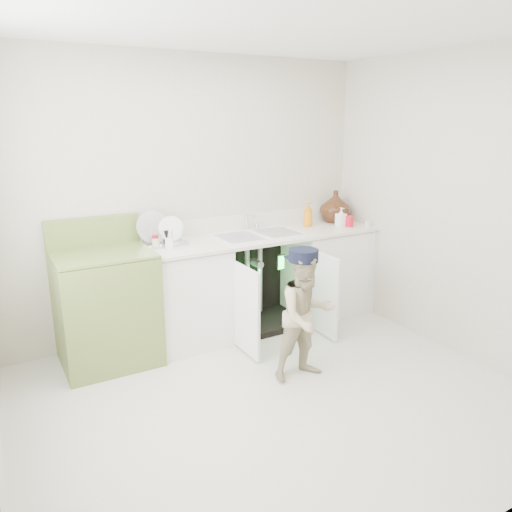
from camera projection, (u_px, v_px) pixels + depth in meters
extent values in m
plane|color=beige|center=(276.00, 398.00, 3.60)|extent=(3.50, 3.50, 0.00)
cube|color=beige|center=(190.00, 198.00, 4.52)|extent=(3.50, 2.50, 0.02)
cube|color=beige|center=(475.00, 299.00, 2.01)|extent=(3.50, 2.50, 0.02)
cube|color=beige|center=(458.00, 206.00, 4.10)|extent=(2.50, 3.00, 0.02)
plane|color=white|center=(280.00, 21.00, 2.93)|extent=(3.50, 3.50, 0.00)
cube|color=white|center=(180.00, 298.00, 4.37)|extent=(0.80, 0.60, 0.86)
cube|color=white|center=(326.00, 271.00, 5.13)|extent=(0.80, 0.60, 0.86)
cube|color=black|center=(245.00, 276.00, 4.98)|extent=(0.80, 0.06, 0.86)
cube|color=black|center=(259.00, 322.00, 4.86)|extent=(0.80, 0.60, 0.06)
cylinder|color=gray|center=(247.00, 280.00, 4.80)|extent=(0.05, 0.05, 0.70)
cylinder|color=gray|center=(260.00, 277.00, 4.86)|extent=(0.05, 0.05, 0.70)
cylinder|color=gray|center=(256.00, 263.00, 4.74)|extent=(0.07, 0.18, 0.07)
cube|color=white|center=(247.00, 311.00, 4.15)|extent=(0.03, 0.40, 0.76)
cube|color=white|center=(324.00, 295.00, 4.53)|extent=(0.02, 0.40, 0.76)
cube|color=silver|center=(259.00, 237.00, 4.63)|extent=(2.44, 0.64, 0.03)
cube|color=silver|center=(244.00, 222.00, 4.85)|extent=(2.44, 0.02, 0.15)
cube|color=white|center=(259.00, 236.00, 4.63)|extent=(0.85, 0.55, 0.02)
cube|color=gray|center=(239.00, 237.00, 4.53)|extent=(0.34, 0.40, 0.01)
cube|color=gray|center=(277.00, 232.00, 4.72)|extent=(0.34, 0.40, 0.01)
cylinder|color=silver|center=(247.00, 222.00, 4.78)|extent=(0.03, 0.03, 0.17)
cylinder|color=silver|center=(250.00, 215.00, 4.71)|extent=(0.02, 0.14, 0.02)
cylinder|color=silver|center=(257.00, 226.00, 4.85)|extent=(0.04, 0.04, 0.06)
cylinder|color=silver|center=(372.00, 263.00, 5.00)|extent=(0.01, 0.01, 0.70)
cube|color=silver|center=(368.00, 224.00, 4.97)|extent=(0.04, 0.02, 0.06)
cube|color=silver|center=(159.00, 244.00, 4.28)|extent=(0.45, 0.30, 0.02)
cylinder|color=silver|center=(153.00, 235.00, 4.26)|extent=(0.28, 0.10, 0.27)
cylinder|color=white|center=(171.00, 234.00, 4.32)|extent=(0.22, 0.06, 0.22)
cylinder|color=silver|center=(141.00, 240.00, 4.09)|extent=(0.01, 0.01, 0.13)
cylinder|color=silver|center=(152.00, 239.00, 4.13)|extent=(0.01, 0.01, 0.13)
cylinder|color=silver|center=(162.00, 237.00, 4.18)|extent=(0.01, 0.01, 0.13)
cylinder|color=silver|center=(172.00, 236.00, 4.22)|extent=(0.01, 0.01, 0.13)
cylinder|color=silver|center=(182.00, 235.00, 4.26)|extent=(0.01, 0.01, 0.13)
imported|color=#442713|center=(335.00, 206.00, 5.18)|extent=(0.31, 0.31, 0.33)
imported|color=orange|center=(308.00, 214.00, 4.98)|extent=(0.09, 0.09, 0.24)
imported|color=white|center=(341.00, 217.00, 4.99)|extent=(0.09, 0.09, 0.19)
cylinder|color=red|center=(349.00, 221.00, 4.98)|extent=(0.08, 0.08, 0.11)
cylinder|color=#A20D22|center=(156.00, 240.00, 4.22)|extent=(0.05, 0.05, 0.10)
cylinder|color=#BAB488|center=(156.00, 244.00, 4.14)|extent=(0.06, 0.06, 0.08)
cylinder|color=black|center=(166.00, 237.00, 4.30)|extent=(0.04, 0.04, 0.12)
cube|color=white|center=(169.00, 245.00, 4.09)|extent=(0.05, 0.05, 0.09)
cube|color=olive|center=(107.00, 309.00, 4.04)|extent=(0.75, 0.65, 0.91)
cube|color=olive|center=(102.00, 254.00, 3.91)|extent=(0.75, 0.65, 0.02)
cube|color=olive|center=(92.00, 231.00, 4.12)|extent=(0.75, 0.06, 0.24)
cylinder|color=black|center=(81.00, 263.00, 3.69)|extent=(0.17, 0.17, 0.02)
cylinder|color=silver|center=(81.00, 261.00, 3.69)|extent=(0.20, 0.20, 0.01)
cylinder|color=black|center=(73.00, 253.00, 3.96)|extent=(0.17, 0.17, 0.02)
cylinder|color=silver|center=(73.00, 251.00, 3.95)|extent=(0.20, 0.20, 0.01)
cylinder|color=black|center=(131.00, 256.00, 3.87)|extent=(0.17, 0.17, 0.02)
cylinder|color=silver|center=(131.00, 254.00, 3.87)|extent=(0.20, 0.20, 0.01)
cylinder|color=black|center=(120.00, 247.00, 4.14)|extent=(0.17, 0.17, 0.02)
cylinder|color=silver|center=(120.00, 246.00, 4.13)|extent=(0.20, 0.20, 0.01)
imported|color=tan|center=(306.00, 316.00, 3.78)|extent=(0.51, 0.40, 1.01)
cylinder|color=black|center=(308.00, 255.00, 3.65)|extent=(0.23, 0.23, 0.09)
cube|color=black|center=(301.00, 257.00, 3.75)|extent=(0.17, 0.10, 0.01)
cube|color=black|center=(281.00, 262.00, 4.40)|extent=(0.07, 0.01, 0.14)
cube|color=#26F23F|center=(281.00, 263.00, 4.40)|extent=(0.06, 0.00, 0.12)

